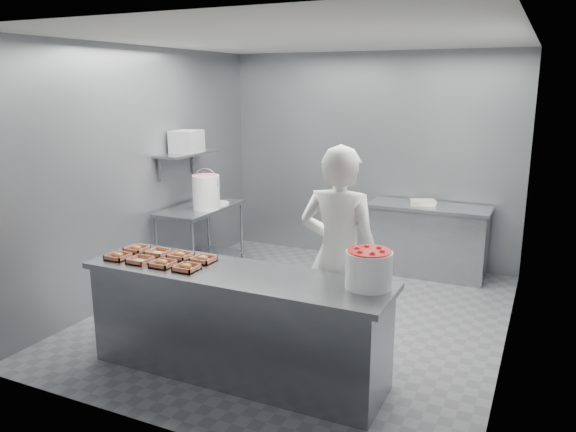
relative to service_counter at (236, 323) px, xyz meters
The scene contains 24 objects.
floor 1.42m from the service_counter, 90.00° to the left, with size 4.50×4.50×0.00m, color #4C4C51.
ceiling 2.71m from the service_counter, 90.00° to the left, with size 4.50×4.50×0.00m, color white.
wall_back 3.72m from the service_counter, 90.00° to the left, with size 4.00×0.04×2.80m, color slate.
wall_left 2.59m from the service_counter, 145.98° to the left, with size 0.04×4.50×2.80m, color slate.
wall_right 2.59m from the service_counter, 34.02° to the left, with size 0.04×4.50×2.80m, color slate.
service_counter is the anchor object (origin of this frame).
prep_table 2.56m from the service_counter, 130.24° to the left, with size 0.60×1.20×0.90m.
back_counter 3.37m from the service_counter, 74.52° to the left, with size 1.50×0.60×0.90m.
wall_shelf 2.88m from the service_counter, 133.03° to the left, with size 0.35×0.90×0.03m, color slate.
tray_0 1.21m from the service_counter, behind, with size 0.19×0.18×0.06m.
tray_1 0.99m from the service_counter, behind, with size 0.19×0.18×0.04m.
tray_2 0.79m from the service_counter, 168.95° to the right, with size 0.19×0.18×0.06m.
tray_3 0.62m from the service_counter, 162.43° to the right, with size 0.19×0.18×0.06m.
tray_4 1.21m from the service_counter, behind, with size 0.19×0.18×0.06m.
tray_5 0.99m from the service_counter, behind, with size 0.19×0.18×0.04m.
tray_6 0.79m from the service_counter, 168.94° to the left, with size 0.19×0.18×0.06m.
tray_7 0.62m from the service_counter, 162.42° to the left, with size 0.19×0.18×0.06m.
worker 1.03m from the service_counter, 41.90° to the left, with size 0.70×0.46×1.91m, color white.
strawberry_tub 1.24m from the service_counter, ahead, with size 0.35×0.35×0.29m.
glaze_bucket 2.50m from the service_counter, 128.72° to the left, with size 0.34×0.33×0.50m.
bucket_lid 2.70m from the service_counter, 125.41° to the left, with size 0.30×0.30×0.02m, color white.
rag 2.71m from the service_counter, 125.96° to the left, with size 0.13×0.11×0.02m, color #CCB28C.
appliance 2.95m from the service_counter, 132.86° to the left, with size 0.31×0.36×0.27m, color gray.
paper_stack 3.39m from the service_counter, 75.83° to the left, with size 0.30×0.22×0.06m, color silver.
Camera 1 is at (2.23, -5.06, 2.39)m, focal length 35.00 mm.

